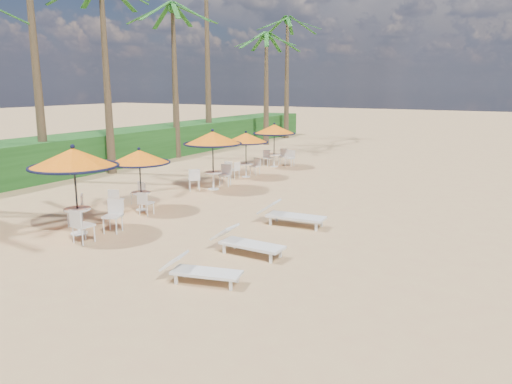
% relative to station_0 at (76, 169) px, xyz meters
% --- Properties ---
extents(ground, '(160.00, 160.00, 0.00)m').
position_rel_station_0_xyz_m(ground, '(4.71, -0.26, -1.94)').
color(ground, tan).
rests_on(ground, ground).
extents(scrub_hedge, '(3.00, 40.00, 1.80)m').
position_rel_station_0_xyz_m(scrub_hedge, '(-8.79, 10.74, -1.04)').
color(scrub_hedge, '#194716').
rests_on(scrub_hedge, ground).
extents(station_0, '(2.55, 2.55, 2.66)m').
position_rel_station_0_xyz_m(station_0, '(0.00, 0.00, 0.00)').
color(station_0, black).
rests_on(station_0, ground).
extents(station_1, '(2.13, 2.13, 2.22)m').
position_rel_station_0_xyz_m(station_1, '(-0.41, 3.01, -0.32)').
color(station_1, black).
rests_on(station_1, ground).
extents(station_2, '(2.43, 2.43, 2.54)m').
position_rel_station_0_xyz_m(station_2, '(-0.19, 7.21, -0.01)').
color(station_2, black).
rests_on(station_2, ground).
extents(station_3, '(2.11, 2.11, 2.20)m').
position_rel_station_0_xyz_m(station_3, '(-0.46, 10.29, -0.34)').
color(station_3, black).
rests_on(station_3, ground).
extents(station_4, '(2.26, 2.29, 2.35)m').
position_rel_station_0_xyz_m(station_4, '(-0.63, 13.74, -0.22)').
color(station_4, black).
rests_on(station_4, ground).
extents(lounger_near, '(1.89, 0.98, 0.65)m').
position_rel_station_0_xyz_m(lounger_near, '(5.23, -1.33, -1.64)').
color(lounger_near, white).
rests_on(lounger_near, ground).
extents(lounger_mid, '(2.00, 0.68, 0.71)m').
position_rel_station_0_xyz_m(lounger_mid, '(5.16, 0.83, -1.61)').
color(lounger_mid, white).
rests_on(lounger_mid, ground).
extents(lounger_far, '(2.17, 0.83, 0.76)m').
position_rel_station_0_xyz_m(lounger_far, '(4.98, 3.84, -1.59)').
color(lounger_far, white).
rests_on(lounger_far, ground).
extents(palm_4, '(5.00, 5.00, 8.81)m').
position_rel_station_0_xyz_m(palm_4, '(-7.35, 13.91, 6.09)').
color(palm_4, brown).
rests_on(palm_4, ground).
extents(palm_6, '(5.00, 5.00, 7.82)m').
position_rel_station_0_xyz_m(palm_6, '(-5.76, 22.25, 5.15)').
color(palm_6, brown).
rests_on(palm_6, ground).
extents(palm_7, '(5.00, 5.00, 9.45)m').
position_rel_station_0_xyz_m(palm_7, '(-6.56, 27.21, 6.70)').
color(palm_7, brown).
rests_on(palm_7, ground).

